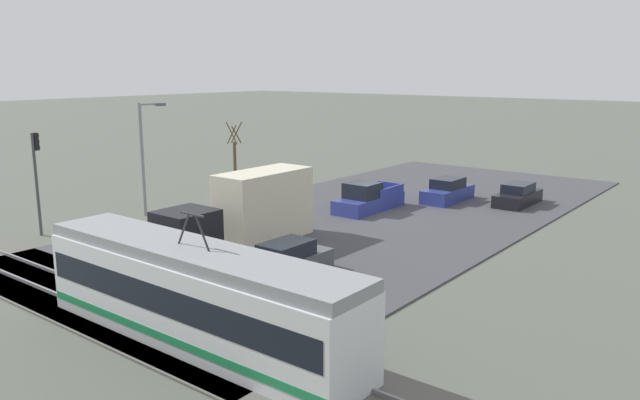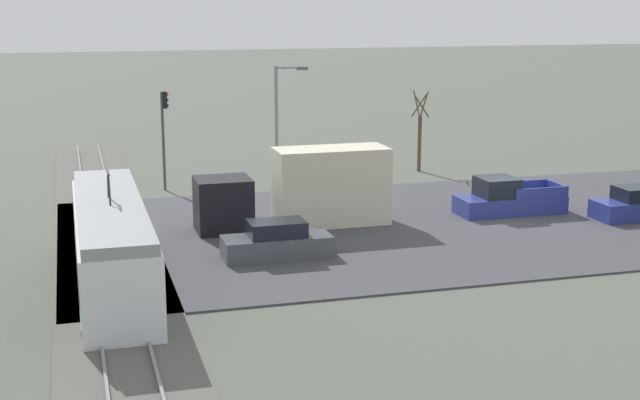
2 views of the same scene
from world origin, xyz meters
The scene contains 12 objects.
ground_plane centered at (0.00, 0.00, 0.00)m, with size 320.00×320.00×0.00m, color #565B51.
road_surface centered at (0.00, 0.00, 0.04)m, with size 18.87×42.78×0.08m.
rail_bed centered at (0.00, 19.29, 0.05)m, with size 57.90×4.40×0.22m.
light_rail_tram centered at (-5.58, 19.29, 1.66)m, with size 13.14×2.64×4.39m.
box_truck centered at (1.39, 9.83, 1.79)m, with size 2.36×9.27×3.70m.
pickup_truck centered at (0.93, -0.71, 0.79)m, with size 2.08×5.51×1.89m.
sedan_car_0 centered at (-6.05, -8.38, 0.68)m, with size 1.82×4.57×1.45m.
sedan_car_1 centered at (-1.80, -6.51, 0.74)m, with size 1.89×4.62×1.60m.
sedan_car_2 centered at (-3.58, 12.42, 0.73)m, with size 1.79×4.57×1.57m.
traffic_light_pole centered at (11.82, 15.35, 3.65)m, with size 0.28×0.47×5.67m.
street_tree centered at (13.23, -0.85, 2.34)m, with size 1.21×1.00×5.13m.
street_lamp_near_crossing centered at (11.21, 8.71, 4.12)m, with size 0.36×1.95×7.03m.
Camera 1 is at (-20.91, 32.13, 9.06)m, focal length 35.00 mm.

